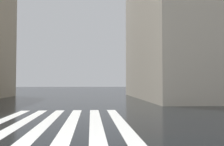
% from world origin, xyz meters
% --- Properties ---
extents(zebra_crossing, '(13.00, 5.50, 0.01)m').
position_xyz_m(zebra_crossing, '(4.00, -0.30, 0.00)').
color(zebra_crossing, silver).
rests_on(zebra_crossing, ground_plane).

